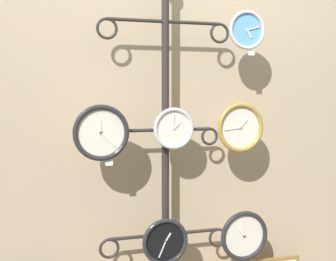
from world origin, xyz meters
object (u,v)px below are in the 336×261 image
(clock_middle_left, at_px, (101,133))
(clock_middle_right, at_px, (240,128))
(clock_top_right, at_px, (247,30))
(clock_middle_center, at_px, (173,128))
(clock_bottom_right, at_px, (244,236))
(display_stand, at_px, (165,212))
(clock_bottom_center, at_px, (165,242))

(clock_middle_left, relative_size, clock_middle_right, 1.04)
(clock_top_right, xyz_separation_m, clock_middle_center, (-0.43, 0.01, -0.55))
(clock_middle_center, xyz_separation_m, clock_middle_right, (0.40, -0.01, -0.00))
(clock_middle_left, xyz_separation_m, clock_middle_center, (0.40, 0.02, 0.01))
(clock_middle_right, bearing_deg, clock_bottom_right, -15.45)
(clock_bottom_right, bearing_deg, clock_middle_right, 164.55)
(clock_middle_right, bearing_deg, clock_middle_center, 178.97)
(clock_top_right, bearing_deg, clock_middle_center, 178.19)
(display_stand, relative_size, clock_middle_right, 7.34)
(display_stand, bearing_deg, clock_bottom_right, -11.28)
(clock_top_right, xyz_separation_m, clock_middle_left, (-0.84, -0.01, -0.56))
(display_stand, height_order, clock_middle_left, display_stand)
(clock_middle_left, height_order, clock_bottom_right, clock_middle_left)
(clock_top_right, height_order, clock_bottom_center, clock_top_right)
(clock_top_right, height_order, clock_middle_right, clock_top_right)
(display_stand, height_order, clock_bottom_right, display_stand)
(clock_middle_left, distance_m, clock_middle_right, 0.81)
(clock_middle_center, xyz_separation_m, clock_bottom_center, (-0.06, -0.03, -0.63))
(display_stand, relative_size, clock_bottom_right, 7.09)
(clock_middle_center, bearing_deg, clock_top_right, -1.81)
(clock_middle_right, distance_m, clock_bottom_right, 0.64)
(clock_middle_center, height_order, clock_bottom_center, clock_middle_center)
(clock_middle_right, bearing_deg, display_stand, 169.01)
(clock_top_right, bearing_deg, clock_bottom_center, -178.51)
(display_stand, distance_m, clock_middle_right, 0.65)
(clock_middle_center, height_order, clock_bottom_right, clock_middle_center)
(clock_top_right, xyz_separation_m, clock_middle_right, (-0.03, 0.01, -0.55))
(clock_middle_left, bearing_deg, clock_bottom_right, 0.26)
(clock_bottom_center, height_order, clock_bottom_right, clock_bottom_right)
(display_stand, bearing_deg, clock_bottom_center, -108.41)
(clock_bottom_center, distance_m, clock_bottom_right, 0.49)
(clock_bottom_center, xyz_separation_m, clock_bottom_right, (0.49, 0.01, -0.02))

